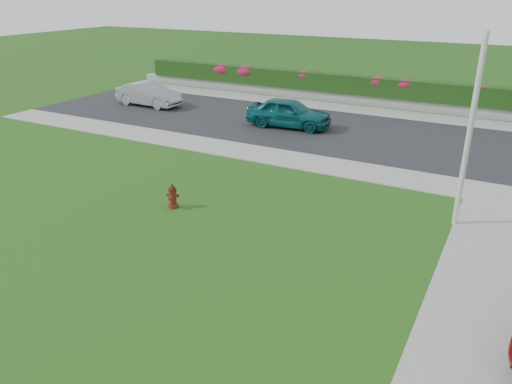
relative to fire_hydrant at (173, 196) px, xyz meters
The scene contains 17 objects.
ground 3.65m from the fire_hydrant, 50.29° to the right, with size 120.00×120.00×0.00m, color black.
street_far 11.53m from the fire_hydrant, 103.46° to the left, with size 26.00×8.00×0.04m, color black.
sidewalk_far 7.23m from the fire_hydrant, 120.67° to the left, with size 24.00×2.00×0.04m, color gray.
curb_corner 11.20m from the fire_hydrant, 33.68° to the left, with size 2.00×2.00×0.04m, color gray.
sidewalk_beyond 16.27m from the fire_hydrant, 85.35° to the left, with size 34.00×2.00×0.04m, color gray.
retaining_wall 17.76m from the fire_hydrant, 85.74° to the left, with size 34.00×0.40×0.60m, color gray.
hedge 17.87m from the fire_hydrant, 85.77° to the left, with size 32.00×0.90×1.10m, color black.
fire_hydrant is the anchor object (origin of this frame).
sedan_teal 10.84m from the fire_hydrant, 94.43° to the left, with size 1.73×4.29×1.46m, color #0B5355.
sedan_silver 15.21m from the fire_hydrant, 132.32° to the left, with size 1.45×4.16×1.37m, color #9D9EA4.
utility_pole 9.21m from the fire_hydrant, 20.26° to the left, with size 0.16×0.16×5.66m, color silver.
flower_clump_a 19.92m from the fire_hydrant, 117.09° to the left, with size 1.51×0.97×0.75m, color #B21E4B.
flower_clump_b 19.15m from the fire_hydrant, 112.17° to the left, with size 1.51×0.97×0.75m, color #B21E4B.
flower_clump_c 17.99m from the fire_hydrant, 99.56° to the left, with size 1.20×0.77×0.60m, color #B21E4B.
flower_clump_d 17.82m from the fire_hydrant, 84.52° to the left, with size 1.23×0.79×0.62m, color #B21E4B.
flower_clump_e 18.05m from the fire_hydrant, 79.30° to the left, with size 1.28×0.82×0.64m, color #B21E4B.
flower_clump_f 19.25m from the fire_hydrant, 67.17° to the left, with size 1.05×0.68×0.53m, color #B21E4B.
Camera 1 is at (7.18, -9.08, 6.77)m, focal length 35.00 mm.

